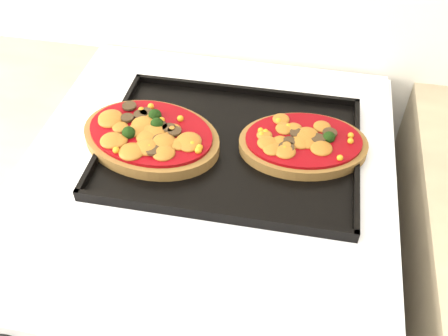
% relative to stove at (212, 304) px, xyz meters
% --- Properties ---
extents(stove, '(0.60, 0.60, 0.91)m').
position_rel_stove_xyz_m(stove, '(0.00, 0.00, 0.00)').
color(stove, silver).
rests_on(stove, floor).
extents(baking_tray, '(0.41, 0.31, 0.02)m').
position_rel_stove_xyz_m(baking_tray, '(0.03, 0.03, 0.47)').
color(baking_tray, black).
rests_on(baking_tray, stove).
extents(pizza_left, '(0.26, 0.21, 0.03)m').
position_rel_stove_xyz_m(pizza_left, '(-0.09, 0.01, 0.48)').
color(pizza_left, brown).
rests_on(pizza_left, baking_tray).
extents(pizza_right, '(0.22, 0.17, 0.03)m').
position_rel_stove_xyz_m(pizza_right, '(0.15, 0.05, 0.48)').
color(pizza_right, brown).
rests_on(pizza_right, baking_tray).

